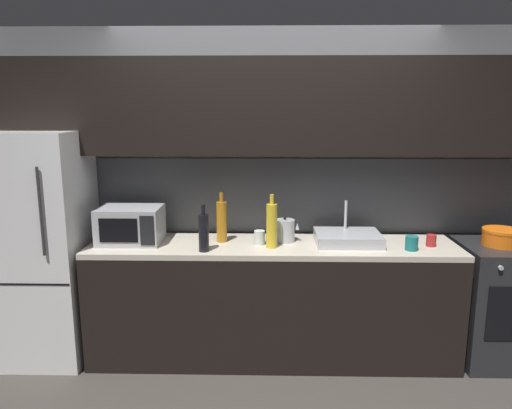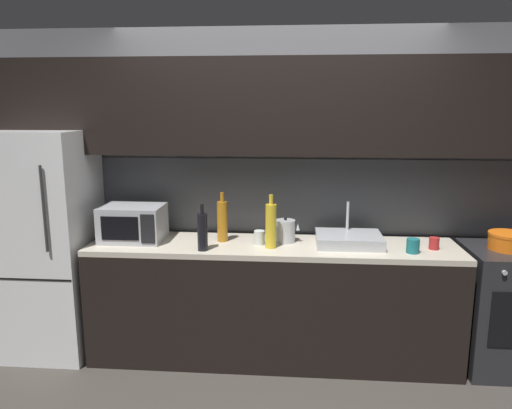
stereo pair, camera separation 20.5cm
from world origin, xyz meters
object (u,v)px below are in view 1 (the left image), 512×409
Objects in this scene: mug_red at (431,240)px; wine_bottle_yellow at (272,225)px; wine_bottle_amber at (222,221)px; microwave at (131,225)px; cooking_pot at (502,237)px; mug_clear at (260,237)px; refrigerator at (42,247)px; kettle at (285,230)px; oven_range at (498,303)px; mug_teal at (412,243)px; wine_bottle_dark at (204,232)px.

wine_bottle_yellow is at bearing -177.24° from mug_red.
wine_bottle_yellow is 1.04× the size of wine_bottle_amber.
wine_bottle_amber is (0.68, 0.03, 0.02)m from microwave.
mug_red is 0.31× the size of cooking_pot.
mug_clear is 1.78m from cooking_pot.
refrigerator is 2.90m from mug_red.
mug_red is at bearing -1.01° from mug_clear.
microwave is 2.22m from mug_red.
refrigerator is 4.62× the size of wine_bottle_amber.
microwave is at bearing 179.62° from cooking_pot.
wine_bottle_amber is 1.55m from mug_red.
refrigerator reaches higher than kettle.
oven_range is at bearing 3.10° from wine_bottle_yellow.
oven_range is at bearing 10.95° from mug_teal.
mug_teal is at bearing -13.10° from kettle.
mug_clear reaches higher than mug_teal.
cooking_pot is (0.70, 0.14, 0.01)m from mug_teal.
wine_bottle_dark is 1.65m from mug_red.
wine_bottle_yellow is 1.00m from mug_teal.
wine_bottle_amber is at bearing 67.77° from wine_bottle_dark.
oven_range is at bearing -0.02° from refrigerator.
refrigerator is at bearing 179.45° from mug_clear.
wine_bottle_dark is at bearing -177.72° from mug_teal.
refrigerator is at bearing -178.45° from microwave.
cooking_pot is (2.07, -0.05, -0.10)m from wine_bottle_amber.
microwave is 1.16m from kettle.
wine_bottle_dark is 1.21× the size of cooking_pot.
refrigerator is 4.44× the size of wine_bottle_yellow.
kettle is at bearing 57.58° from wine_bottle_yellow.
wine_bottle_amber is at bearing 166.42° from mug_clear.
kettle is 0.21m from wine_bottle_yellow.
wine_bottle_amber reaches higher than cooking_pot.
kettle is at bearing 24.67° from wine_bottle_dark.
wine_bottle_yellow is at bearing -176.90° from oven_range.
oven_range is 2.28m from wine_bottle_dark.
wine_bottle_amber is at bearing 2.24° from refrigerator.
wine_bottle_amber is at bearing 171.91° from mug_teal.
wine_bottle_dark is (-0.58, -0.27, 0.05)m from kettle.
wine_bottle_amber is at bearing 178.51° from oven_range.
mug_red is (2.90, -0.04, 0.08)m from refrigerator.
oven_range is at bearing -3.29° from cooking_pot.
kettle is at bearing 1.58° from wine_bottle_amber.
kettle is 0.92m from mug_teal.
microwave is 2.06m from mug_teal.
wine_bottle_dark is (1.26, -0.20, 0.17)m from refrigerator.
cooking_pot is at bearing -1.47° from wine_bottle_amber.
kettle is (1.84, 0.07, 0.12)m from refrigerator.
wine_bottle_amber is (0.10, 0.25, 0.02)m from wine_bottle_dark.
oven_range is 8.85× the size of mug_teal.
refrigerator reaches higher than wine_bottle_amber.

